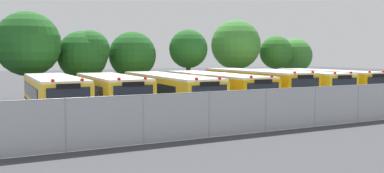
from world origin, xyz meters
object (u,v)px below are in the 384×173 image
at_px(tree_5, 237,45).
at_px(school_bus_2, 168,92).
at_px(school_bus_4, 255,86).
at_px(school_bus_3, 214,89).
at_px(tree_4, 189,49).
at_px(tree_3, 132,56).
at_px(tree_7, 295,56).
at_px(school_bus_5, 293,86).
at_px(tree_6, 277,53).
at_px(school_bus_1, 111,94).
at_px(tree_1, 30,45).
at_px(school_bus_0, 54,96).
at_px(school_bus_6, 327,84).
at_px(tree_2, 85,54).

bearing_deg(tree_5, school_bus_2, -140.08).
distance_m(school_bus_4, tree_5, 10.35).
bearing_deg(school_bus_3, tree_4, -104.64).
distance_m(tree_3, tree_7, 17.92).
distance_m(school_bus_5, tree_6, 10.27).
relative_size(school_bus_5, tree_3, 1.83).
relative_size(school_bus_1, tree_1, 1.36).
height_order(school_bus_0, tree_4, tree_4).
height_order(school_bus_1, tree_7, tree_7).
bearing_deg(tree_3, tree_7, 1.46).
xyz_separation_m(tree_4, tree_5, (5.20, 0.36, 0.48)).
bearing_deg(school_bus_3, tree_6, -143.60).
height_order(school_bus_6, tree_7, tree_7).
bearing_deg(tree_7, tree_1, -175.59).
bearing_deg(school_bus_5, school_bus_3, 1.07).
relative_size(school_bus_4, tree_2, 1.93).
height_order(school_bus_1, tree_4, tree_4).
xyz_separation_m(tree_6, tree_7, (3.31, 1.24, -0.34)).
distance_m(school_bus_0, tree_2, 9.64).
xyz_separation_m(school_bus_6, tree_4, (-7.73, 8.74, 2.78)).
distance_m(school_bus_4, school_bus_5, 3.33).
relative_size(school_bus_0, school_bus_6, 1.01).
height_order(school_bus_5, tree_3, tree_3).
height_order(tree_5, tree_6, tree_5).
xyz_separation_m(school_bus_6, tree_6, (1.82, 8.56, 2.52)).
distance_m(tree_1, tree_6, 22.78).
bearing_deg(tree_6, school_bus_4, -135.48).
bearing_deg(tree_7, tree_2, -176.94).
bearing_deg(tree_3, school_bus_1, -115.44).
height_order(school_bus_3, school_bus_6, school_bus_6).
height_order(school_bus_3, school_bus_4, school_bus_4).
height_order(school_bus_3, tree_7, tree_7).
xyz_separation_m(school_bus_1, school_bus_4, (10.47, 0.03, 0.08)).
bearing_deg(school_bus_2, school_bus_3, -175.89).
bearing_deg(school_bus_6, school_bus_5, -1.08).
distance_m(school_bus_1, tree_5, 17.46).
bearing_deg(tree_6, school_bus_3, -144.50).
height_order(school_bus_6, tree_2, tree_2).
relative_size(tree_6, tree_7, 1.03).
bearing_deg(school_bus_1, tree_5, -147.61).
xyz_separation_m(school_bus_0, school_bus_2, (6.87, -0.14, -0.02)).
bearing_deg(tree_3, school_bus_2, -94.80).
xyz_separation_m(school_bus_2, school_bus_5, (10.22, 0.20, 0.03)).
distance_m(school_bus_4, tree_6, 12.19).
relative_size(tree_1, tree_3, 1.20).
distance_m(school_bus_1, tree_7, 24.39).
relative_size(school_bus_0, school_bus_1, 1.05).
xyz_separation_m(school_bus_3, school_bus_5, (6.79, 0.04, 0.02)).
bearing_deg(tree_5, tree_2, -178.08).
bearing_deg(tree_1, tree_6, 1.94).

